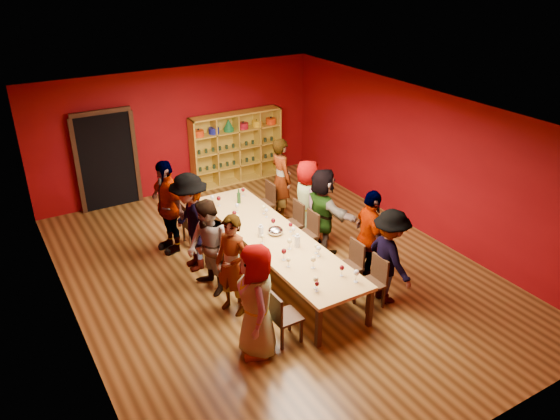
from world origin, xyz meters
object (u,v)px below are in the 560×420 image
object	(u,v)px
person_right_1	(370,238)
person_right_3	(307,201)
chair_person_left_3	(208,240)
chair_person_right_2	(308,231)
person_left_0	(256,301)
chair_person_left_1	(248,280)
chair_person_right_3	(294,221)
person_right_4	(281,179)
person_left_4	(167,206)
person_right_0	(389,257)
chair_person_left_4	(190,222)
chair_person_left_0	(281,315)
shelving_unit	(236,144)
chair_person_right_1	(351,263)
wine_bottle	(239,198)
chair_person_left_2	(228,261)
person_left_3	(191,223)
person_left_1	(232,265)
tasting_table	(274,239)
person_left_2	(208,248)
chair_person_right_0	(374,279)
person_right_2	(323,210)
spittoon_bowl	(276,231)
chair_person_right_4	(266,200)

from	to	relation	value
person_right_1	person_right_3	distance (m)	1.90
chair_person_left_3	chair_person_right_2	xyz separation A→B (m)	(1.82, -0.67, 0.00)
person_left_0	chair_person_left_1	size ratio (longest dim) A/B	2.02
chair_person_right_3	person_right_4	xyz separation A→B (m)	(0.38, 1.14, 0.42)
person_left_4	person_right_0	xyz separation A→B (m)	(2.55, -3.53, -0.10)
chair_person_left_4	person_right_4	bearing A→B (deg)	3.10
chair_person_left_0	person_right_4	world-z (taller)	person_right_4
shelving_unit	chair_person_left_0	bearing A→B (deg)	-110.68
person_left_4	chair_person_right_1	world-z (taller)	person_left_4
person_right_0	wine_bottle	bearing A→B (deg)	24.71
chair_person_left_2	person_left_3	bearing A→B (deg)	109.69
chair_person_left_4	person_right_0	xyz separation A→B (m)	(2.12, -3.53, 0.35)
person_left_1	chair_person_left_2	distance (m)	0.86
chair_person_left_1	chair_person_left_0	bearing A→B (deg)	-90.00
chair_person_left_2	chair_person_right_2	world-z (taller)	same
chair_person_right_2	person_right_3	size ratio (longest dim) A/B	0.52
person_left_1	chair_person_right_1	bearing A→B (deg)	53.69
tasting_table	person_left_2	size ratio (longest dim) A/B	2.61
chair_person_left_3	person_left_4	xyz separation A→B (m)	(-0.44, 0.88, 0.45)
chair_person_left_3	shelving_unit	bearing A→B (deg)	55.94
person_left_1	person_right_1	distance (m)	2.50
person_right_0	person_right_4	size ratio (longest dim) A/B	0.92
tasting_table	person_left_0	xyz separation A→B (m)	(-1.33, -1.79, 0.20)
tasting_table	person_right_4	bearing A→B (deg)	55.87
chair_person_left_3	person_right_0	world-z (taller)	person_right_0
person_left_1	person_left_3	world-z (taller)	person_left_3
tasting_table	person_right_0	xyz separation A→B (m)	(1.21, -1.74, 0.14)
chair_person_left_2	tasting_table	bearing A→B (deg)	-1.55
person_left_1	chair_person_left_1	bearing A→B (deg)	65.34
chair_person_right_0	person_right_0	bearing A→B (deg)	0.00
chair_person_left_3	person_right_2	xyz separation A→B (m)	(2.14, -0.67, 0.37)
spittoon_bowl	wine_bottle	size ratio (longest dim) A/B	0.92
person_left_4	spittoon_bowl	bearing A→B (deg)	30.32
chair_person_left_1	person_right_1	xyz separation A→B (m)	(2.19, -0.43, 0.39)
chair_person_left_2	person_left_3	distance (m)	1.04
person_right_4	chair_person_right_4	bearing A→B (deg)	93.37
person_right_0	person_right_2	world-z (taller)	person_right_2
shelving_unit	chair_person_left_4	world-z (taller)	shelving_unit
shelving_unit	person_right_1	bearing A→B (deg)	-91.18
chair_person_left_0	wine_bottle	distance (m)	3.55
chair_person_right_1	chair_person_right_2	bearing A→B (deg)	90.00
chair_person_right_0	chair_person_left_3	bearing A→B (deg)	124.49
chair_person_right_0	person_left_1	bearing A→B (deg)	153.49
person_left_2	chair_person_left_3	xyz separation A→B (m)	(0.36, 0.88, -0.36)
person_left_2	chair_person_left_3	bearing A→B (deg)	152.91
chair_person_right_1	person_right_2	distance (m)	1.46
person_left_3	chair_person_right_0	world-z (taller)	person_left_3
shelving_unit	person_left_2	bearing A→B (deg)	-121.85
chair_person_right_0	person_right_3	size ratio (longest dim) A/B	0.52
chair_person_right_4	person_right_2	bearing A→B (deg)	-79.01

